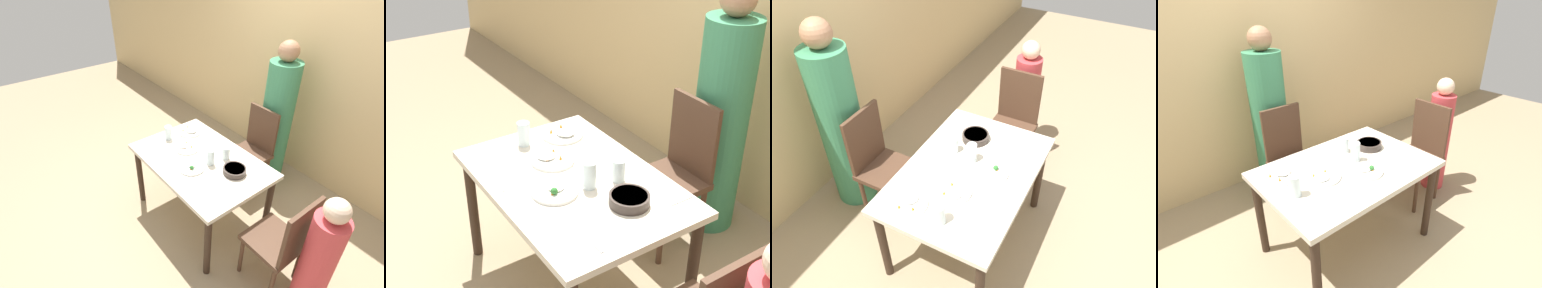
# 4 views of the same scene
# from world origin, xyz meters

# --- Properties ---
(ground_plane) EXTENTS (10.00, 10.00, 0.00)m
(ground_plane) POSITION_xyz_m (0.00, 0.00, 0.00)
(ground_plane) COLOR #998466
(wall_back) EXTENTS (10.00, 0.06, 2.70)m
(wall_back) POSITION_xyz_m (0.00, 1.47, 1.35)
(wall_back) COLOR tan
(wall_back) RESTS_ON ground_plane
(dining_table) EXTENTS (1.24, 0.86, 0.74)m
(dining_table) POSITION_xyz_m (0.00, 0.00, 0.65)
(dining_table) COLOR beige
(dining_table) RESTS_ON ground_plane
(chair_adult_spot) EXTENTS (0.40, 0.40, 0.96)m
(chair_adult_spot) POSITION_xyz_m (-0.03, 0.77, 0.52)
(chair_adult_spot) COLOR #4C3323
(chair_adult_spot) RESTS_ON ground_plane
(chair_child_spot) EXTENTS (0.40, 0.40, 0.96)m
(chair_child_spot) POSITION_xyz_m (0.96, 0.04, 0.52)
(chair_child_spot) COLOR #4C3323
(chair_child_spot) RESTS_ON ground_plane
(person_adult) EXTENTS (0.34, 0.34, 1.63)m
(person_adult) POSITION_xyz_m (-0.03, 1.11, 0.75)
(person_adult) COLOR #387F56
(person_adult) RESTS_ON ground_plane
(person_child) EXTENTS (0.23, 0.23, 1.17)m
(person_child) POSITION_xyz_m (1.24, 0.04, 0.55)
(person_child) COLOR #C63D42
(person_child) RESTS_ON ground_plane
(bowl_curry) EXTENTS (0.20, 0.20, 0.05)m
(bowl_curry) POSITION_xyz_m (0.33, 0.11, 0.76)
(bowl_curry) COLOR #3D332D
(bowl_curry) RESTS_ON dining_table
(plate_rice_adult) EXTENTS (0.24, 0.24, 0.05)m
(plate_rice_adult) POSITION_xyz_m (0.05, -0.15, 0.75)
(plate_rice_adult) COLOR white
(plate_rice_adult) RESTS_ON dining_table
(plate_rice_child) EXTENTS (0.25, 0.25, 0.05)m
(plate_rice_child) POSITION_xyz_m (-0.43, 0.20, 0.75)
(plate_rice_child) COLOR white
(plate_rice_child) RESTS_ON dining_table
(plate_noodles) EXTENTS (0.25, 0.25, 0.05)m
(plate_noodles) POSITION_xyz_m (-0.22, -0.01, 0.75)
(plate_noodles) COLOR white
(plate_noodles) RESTS_ON dining_table
(glass_water_tall) EXTENTS (0.07, 0.07, 0.15)m
(glass_water_tall) POSITION_xyz_m (0.11, 0.03, 0.81)
(glass_water_tall) COLOR silver
(glass_water_tall) RESTS_ON dining_table
(glass_water_short) EXTENTS (0.07, 0.07, 0.12)m
(glass_water_short) POSITION_xyz_m (0.14, 0.19, 0.80)
(glass_water_short) COLOR silver
(glass_water_short) RESTS_ON dining_table
(glass_water_center) EXTENTS (0.07, 0.07, 0.14)m
(glass_water_center) POSITION_xyz_m (-0.47, -0.05, 0.81)
(glass_water_center) COLOR silver
(glass_water_center) RESTS_ON dining_table
(napkin_folded) EXTENTS (0.14, 0.14, 0.01)m
(napkin_folded) POSITION_xyz_m (0.39, 0.34, 0.74)
(napkin_folded) COLOR white
(napkin_folded) RESTS_ON dining_table
(fork_steel) EXTENTS (0.17, 0.09, 0.01)m
(fork_steel) POSITION_xyz_m (-0.18, -0.32, 0.74)
(fork_steel) COLOR silver
(fork_steel) RESTS_ON dining_table
(spoon_steel) EXTENTS (0.18, 0.02, 0.01)m
(spoon_steel) POSITION_xyz_m (0.46, -0.20, 0.74)
(spoon_steel) COLOR silver
(spoon_steel) RESTS_ON dining_table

